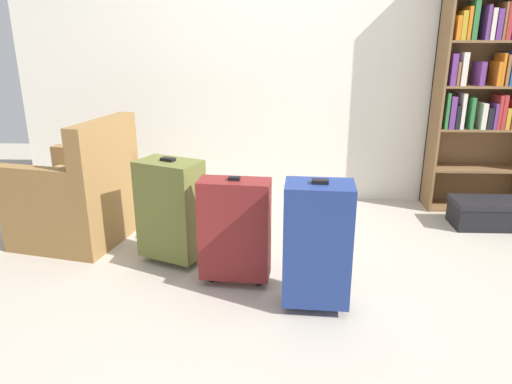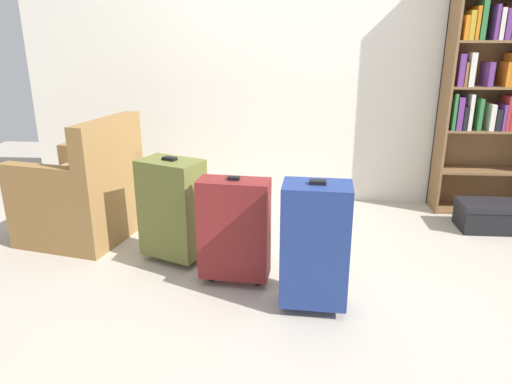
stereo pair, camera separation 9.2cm
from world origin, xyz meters
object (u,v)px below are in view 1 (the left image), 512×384
at_px(storage_box, 485,212).
at_px(suitcase_navy_blue, 317,243).
at_px(mug, 151,234).
at_px(suitcase_olive, 171,209).
at_px(armchair, 79,198).
at_px(suitcase_dark_red, 235,229).
at_px(bookshelf, 490,69).

xyz_separation_m(storage_box, suitcase_navy_blue, (-1.43, -1.23, 0.27)).
relative_size(mug, suitcase_navy_blue, 0.16).
bearing_deg(suitcase_olive, mug, 125.13).
bearing_deg(armchair, mug, -0.41).
bearing_deg(suitcase_dark_red, suitcase_navy_blue, -28.74).
bearing_deg(suitcase_olive, armchair, 155.59).
relative_size(suitcase_dark_red, suitcase_olive, 0.95).
height_order(suitcase_dark_red, suitcase_olive, suitcase_olive).
relative_size(mug, storage_box, 0.24).
xyz_separation_m(bookshelf, suitcase_dark_red, (-1.96, -1.43, -0.83)).
bearing_deg(armchair, storage_box, 6.66).
xyz_separation_m(bookshelf, armchair, (-3.15, -0.82, -0.87)).
bearing_deg(mug, storage_box, 8.05).
height_order(armchair, mug, armchair).
height_order(armchair, suitcase_navy_blue, armchair).
distance_m(bookshelf, storage_box, 1.16).
relative_size(armchair, mug, 7.50).
bearing_deg(armchair, suitcase_navy_blue, -27.75).
distance_m(bookshelf, mug, 2.99).
bearing_deg(suitcase_navy_blue, storage_box, 40.67).
height_order(suitcase_olive, suitcase_navy_blue, suitcase_navy_blue).
relative_size(bookshelf, suitcase_navy_blue, 2.81).
bearing_deg(bookshelf, suitcase_navy_blue, -131.66).
xyz_separation_m(armchair, mug, (0.51, -0.00, -0.27)).
bearing_deg(suitcase_dark_red, bookshelf, 36.09).
distance_m(mug, suitcase_olive, 0.52).
relative_size(mug, suitcase_olive, 0.17).
relative_size(bookshelf, storage_box, 4.08).
distance_m(suitcase_olive, suitcase_navy_blue, 1.05).
relative_size(bookshelf, armchair, 2.31).
relative_size(storage_box, suitcase_olive, 0.72).
bearing_deg(armchair, bookshelf, 14.51).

